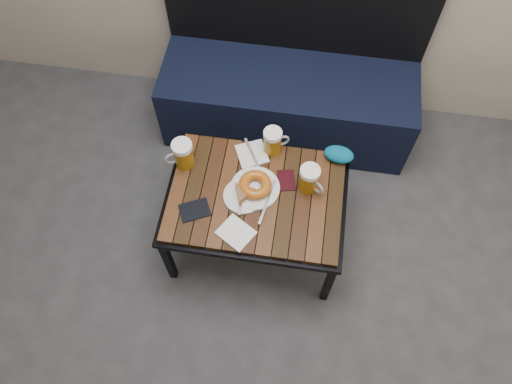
# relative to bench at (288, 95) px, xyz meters

# --- Properties ---
(room_shell) EXTENTS (4.00, 4.00, 4.00)m
(room_shell) POSITION_rel_bench_xyz_m (-0.06, -1.26, 1.48)
(room_shell) COLOR gray
(room_shell) RESTS_ON ground
(bench) EXTENTS (1.40, 0.50, 0.95)m
(bench) POSITION_rel_bench_xyz_m (0.00, 0.00, 0.00)
(bench) COLOR black
(bench) RESTS_ON ground
(cafe_table) EXTENTS (0.84, 0.62, 0.47)m
(cafe_table) POSITION_rel_bench_xyz_m (-0.07, -0.78, 0.16)
(cafe_table) COLOR black
(cafe_table) RESTS_ON ground
(beer_mug_left) EXTENTS (0.15, 0.12, 0.15)m
(beer_mug_left) POSITION_rel_bench_xyz_m (-0.43, -0.66, 0.28)
(beer_mug_left) COLOR #8B5B0B
(beer_mug_left) RESTS_ON cafe_table
(beer_mug_centre) EXTENTS (0.14, 0.11, 0.14)m
(beer_mug_centre) POSITION_rel_bench_xyz_m (-0.03, -0.52, 0.27)
(beer_mug_centre) COLOR #8B5B0B
(beer_mug_centre) RESTS_ON cafe_table
(beer_mug_right) EXTENTS (0.14, 0.12, 0.15)m
(beer_mug_right) POSITION_rel_bench_xyz_m (0.17, -0.70, 0.27)
(beer_mug_right) COLOR #8B5B0B
(beer_mug_right) RESTS_ON cafe_table
(plate_pie) EXTENTS (0.19, 0.19, 0.05)m
(plate_pie) POSITION_rel_bench_xyz_m (-0.12, -0.80, 0.22)
(plate_pie) COLOR white
(plate_pie) RESTS_ON cafe_table
(plate_bagel) EXTENTS (0.23, 0.30, 0.06)m
(plate_bagel) POSITION_rel_bench_xyz_m (-0.08, -0.75, 0.23)
(plate_bagel) COLOR white
(plate_bagel) RESTS_ON cafe_table
(napkin_left) EXTENTS (0.18, 0.18, 0.01)m
(napkin_left) POSITION_rel_bench_xyz_m (-0.12, -0.56, 0.20)
(napkin_left) COLOR white
(napkin_left) RESTS_ON cafe_table
(napkin_right) EXTENTS (0.19, 0.18, 0.01)m
(napkin_right) POSITION_rel_bench_xyz_m (-0.13, -0.98, 0.20)
(napkin_right) COLOR white
(napkin_right) RESTS_ON cafe_table
(passport_navy) EXTENTS (0.16, 0.14, 0.01)m
(passport_navy) POSITION_rel_bench_xyz_m (-0.33, -0.90, 0.20)
(passport_navy) COLOR black
(passport_navy) RESTS_ON cafe_table
(passport_burgundy) EXTENTS (0.10, 0.13, 0.01)m
(passport_burgundy) POSITION_rel_bench_xyz_m (0.06, -0.68, 0.20)
(passport_burgundy) COLOR black
(passport_burgundy) RESTS_ON cafe_table
(knit_pouch) EXTENTS (0.15, 0.11, 0.06)m
(knit_pouch) POSITION_rel_bench_xyz_m (0.29, -0.52, 0.23)
(knit_pouch) COLOR #05538B
(knit_pouch) RESTS_ON cafe_table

